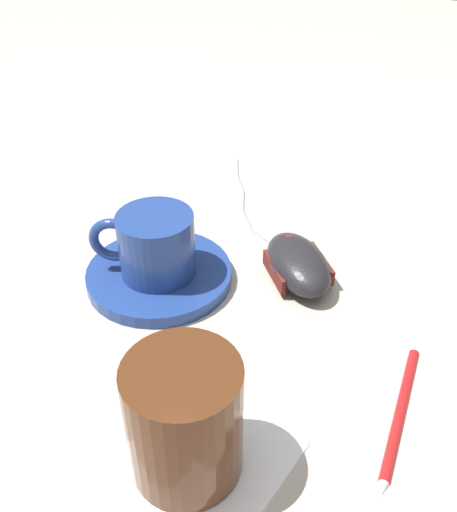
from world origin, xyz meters
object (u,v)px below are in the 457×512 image
Objects in this scene: computer_mouse at (298,264)px; pen at (401,412)px; drinking_glass at (184,419)px; saucer at (159,275)px; coffee_cup at (154,244)px.

pen is at bearing -125.12° from computer_mouse.
drinking_glass is at bearing -170.25° from computer_mouse.
coffee_cup reaches higher than saucer.
saucer is 1.55× the size of drinking_glass.
coffee_cup reaches higher than computer_mouse.
coffee_cup is 0.85× the size of computer_mouse.
pen is (-0.02, -0.27, -0.00)m from saucer.
drinking_glass is at bearing -133.83° from coffee_cup.
coffee_cup is 0.15m from computer_mouse.
computer_mouse is at bearing 9.75° from drinking_glass.
computer_mouse is at bearing -54.17° from saucer.
coffee_cup is 0.66× the size of pen.
pen is (-0.02, -0.27, -0.04)m from coffee_cup.
saucer is at bearing -15.29° from coffee_cup.
pen is at bearing -40.88° from drinking_glass.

